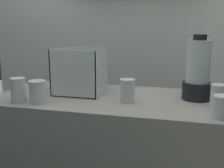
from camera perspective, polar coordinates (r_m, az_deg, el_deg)
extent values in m
cube|color=#9E998E|center=(1.82, 0.00, -16.47)|extent=(1.40, 0.64, 0.90)
cube|color=silver|center=(2.35, 4.74, 10.47)|extent=(2.60, 0.04, 2.50)
cube|color=white|center=(1.77, -6.48, -1.68)|extent=(0.29, 0.25, 0.01)
cube|color=white|center=(1.62, -8.14, 1.93)|extent=(0.29, 0.01, 0.28)
cube|color=white|center=(1.85, -5.23, 3.33)|extent=(0.29, 0.01, 0.28)
cube|color=white|center=(1.79, -10.81, 2.84)|extent=(0.01, 0.25, 0.28)
cube|color=white|center=(1.69, -2.12, 2.49)|extent=(0.01, 0.25, 0.28)
cone|color=orange|center=(1.75, -5.22, -1.21)|extent=(0.16, 0.06, 0.03)
cone|color=orange|center=(1.78, -6.74, -0.81)|extent=(0.12, 0.14, 0.03)
cone|color=orange|center=(1.72, -5.36, -1.27)|extent=(0.07, 0.15, 0.03)
cone|color=orange|center=(1.78, -7.21, -0.98)|extent=(0.03, 0.19, 0.03)
cone|color=orange|center=(1.73, -6.88, -0.33)|extent=(0.06, 0.17, 0.03)
cone|color=orange|center=(1.74, -7.84, -0.06)|extent=(0.06, 0.15, 0.03)
cone|color=orange|center=(1.74, -5.59, 0.02)|extent=(0.17, 0.06, 0.03)
cone|color=orange|center=(1.74, -6.67, 0.06)|extent=(0.15, 0.17, 0.04)
cone|color=orange|center=(1.74, -7.25, 0.76)|extent=(0.05, 0.14, 0.03)
cone|color=orange|center=(1.74, -6.44, 1.00)|extent=(0.04, 0.15, 0.03)
cone|color=orange|center=(1.75, -5.70, 1.33)|extent=(0.20, 0.06, 0.03)
cone|color=orange|center=(1.75, -5.56, 0.52)|extent=(0.13, 0.12, 0.03)
cone|color=orange|center=(1.71, -5.22, 1.97)|extent=(0.12, 0.14, 0.03)
cylinder|color=black|center=(1.67, 16.94, -1.31)|extent=(0.16, 0.16, 0.10)
cylinder|color=silver|center=(1.64, 17.32, 4.45)|extent=(0.13, 0.13, 0.24)
cylinder|color=maroon|center=(1.66, 17.09, 1.03)|extent=(0.12, 0.12, 0.04)
cylinder|color=black|center=(1.63, 17.63, 9.14)|extent=(0.07, 0.07, 0.03)
cylinder|color=white|center=(1.63, -18.70, -1.28)|extent=(0.08, 0.08, 0.13)
cylinder|color=orange|center=(1.63, -18.64, -2.00)|extent=(0.08, 0.08, 0.09)
cylinder|color=white|center=(1.61, -18.87, 1.06)|extent=(0.09, 0.09, 0.01)
cylinder|color=white|center=(1.58, -15.02, -1.68)|extent=(0.09, 0.09, 0.12)
cylinder|color=red|center=(1.58, -14.99, -2.10)|extent=(0.08, 0.08, 0.09)
cylinder|color=white|center=(1.56, -15.15, 0.54)|extent=(0.10, 0.10, 0.01)
cylinder|color=white|center=(1.55, 3.19, -1.45)|extent=(0.08, 0.08, 0.12)
cylinder|color=orange|center=(1.55, 3.19, -1.89)|extent=(0.07, 0.07, 0.10)
cylinder|color=white|center=(1.53, 3.22, 0.88)|extent=(0.08, 0.08, 0.01)
cylinder|color=white|center=(1.53, 20.91, -2.50)|extent=(0.08, 0.08, 0.12)
cylinder|color=orange|center=(1.53, 20.84, -3.34)|extent=(0.07, 0.07, 0.07)
cylinder|color=white|center=(1.51, 21.09, -0.19)|extent=(0.08, 0.08, 0.01)
cylinder|color=white|center=(1.39, 21.67, -4.49)|extent=(0.09, 0.09, 0.10)
cylinder|color=red|center=(1.39, 21.64, -4.80)|extent=(0.08, 0.08, 0.08)
cylinder|color=white|center=(1.37, 21.85, -2.35)|extent=(0.09, 0.09, 0.01)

